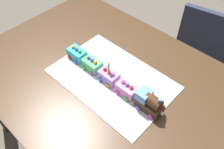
{
  "coord_description": "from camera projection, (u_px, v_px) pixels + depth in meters",
  "views": [
    {
      "loc": [
        -0.57,
        0.56,
        1.65
      ],
      "look_at": [
        -0.04,
        -0.01,
        0.77
      ],
      "focal_mm": 37.85,
      "sensor_mm": 36.0,
      "label": 1
    }
  ],
  "objects": [
    {
      "name": "cake_car_gondola_bubblegum",
      "position": [
        127.0,
        89.0,
        1.11
      ],
      "size": [
        0.1,
        0.08,
        0.07
      ],
      "color": "pink",
      "rests_on": "cake_board"
    },
    {
      "name": "cake_locomotive",
      "position": [
        149.0,
        102.0,
        1.04
      ],
      "size": [
        0.14,
        0.08,
        0.12
      ],
      "color": "#472816",
      "rests_on": "cake_board"
    },
    {
      "name": "dining_table",
      "position": [
        105.0,
        89.0,
        1.29
      ],
      "size": [
        1.4,
        1.0,
        0.74
      ],
      "color": "#4C331E",
      "rests_on": "ground"
    },
    {
      "name": "cake_board",
      "position": [
        112.0,
        79.0,
        1.2
      ],
      "size": [
        0.6,
        0.4,
        0.0
      ],
      "primitive_type": "cube",
      "color": "silver",
      "rests_on": "dining_table"
    },
    {
      "name": "chair",
      "position": [
        205.0,
        52.0,
        1.72
      ],
      "size": [
        0.47,
        0.47,
        0.86
      ],
      "rotation": [
        0.0,
        0.0,
        0.19
      ],
      "color": "#2D3347",
      "rests_on": "ground"
    },
    {
      "name": "birthday_candle",
      "position": [
        109.0,
        66.0,
        1.11
      ],
      "size": [
        0.01,
        0.01,
        0.06
      ],
      "color": "#4CA5E5",
      "rests_on": "cake_car_caboose_lavender"
    },
    {
      "name": "cake_car_caboose_lavender",
      "position": [
        109.0,
        76.0,
        1.16
      ],
      "size": [
        0.1,
        0.08,
        0.07
      ],
      "color": "#AD84E0",
      "rests_on": "cake_board"
    },
    {
      "name": "cake_car_tanker_turquoise",
      "position": [
        77.0,
        54.0,
        1.27
      ],
      "size": [
        0.1,
        0.08,
        0.07
      ],
      "color": "#38B7C6",
      "rests_on": "cake_board"
    },
    {
      "name": "ground_plane",
      "position": [
        107.0,
        141.0,
        1.76
      ],
      "size": [
        8.0,
        8.0,
        0.0
      ],
      "primitive_type": "plane",
      "color": "#6B6054"
    },
    {
      "name": "cake_car_hopper_mint_green",
      "position": [
        92.0,
        65.0,
        1.22
      ],
      "size": [
        0.1,
        0.08,
        0.07
      ],
      "color": "#59CC7A",
      "rests_on": "cake_board"
    }
  ]
}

